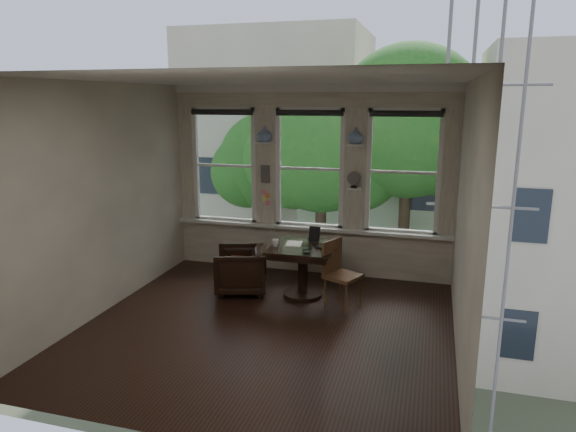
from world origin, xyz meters
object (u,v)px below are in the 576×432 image
(table, at_px, (303,271))
(laptop, at_px, (325,249))
(side_chair_right, at_px, (343,276))
(armchair_left, at_px, (241,270))
(mug, at_px, (276,243))

(table, xyz_separation_m, laptop, (0.33, -0.10, 0.39))
(table, xyz_separation_m, side_chair_right, (0.62, -0.26, 0.09))
(side_chair_right, relative_size, laptop, 2.72)
(armchair_left, bearing_deg, mug, 69.32)
(laptop, bearing_deg, table, -174.68)
(side_chair_right, bearing_deg, laptop, 86.36)
(side_chair_right, distance_m, mug, 1.06)
(armchair_left, bearing_deg, laptop, 72.19)
(side_chair_right, bearing_deg, mug, 106.45)
(laptop, height_order, mug, mug)
(table, relative_size, armchair_left, 1.23)
(laptop, bearing_deg, mug, -156.55)
(armchair_left, distance_m, mug, 0.72)
(armchair_left, xyz_separation_m, laptop, (1.25, -0.02, 0.43))
(armchair_left, relative_size, laptop, 2.17)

